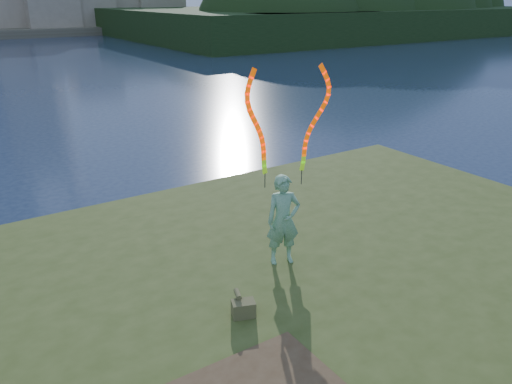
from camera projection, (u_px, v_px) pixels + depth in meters
ground at (260, 310)px, 9.96m from camera, size 320.00×320.00×0.00m
grassy_knoll at (339, 363)px, 8.05m from camera, size 20.00×18.00×0.80m
wooded_hill at (354, 31)px, 86.90m from camera, size 78.00×50.00×63.00m
woman_with_ribbons at (284, 198)px, 9.71m from camera, size 2.04×0.79×4.21m
canvas_bag at (243, 308)px, 8.42m from camera, size 0.45×0.51×0.37m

